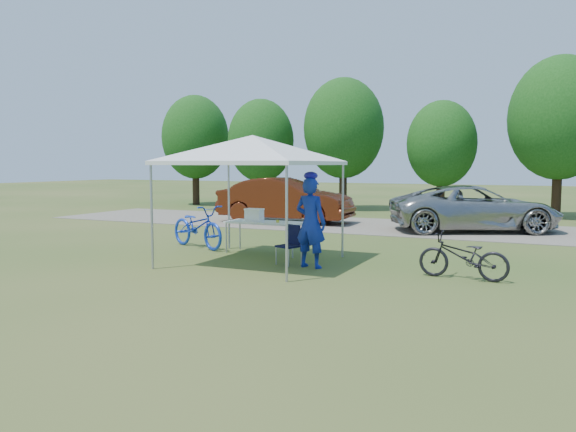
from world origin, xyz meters
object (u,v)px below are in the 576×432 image
cyclist (311,223)px  folding_table (265,223)px  cooler (254,215)px  bike_dark (463,256)px  bike_blue (197,226)px  folding_chair (291,241)px  sedan (285,200)px  minivan (474,208)px

cyclist → folding_table: bearing=-28.8°
folding_table → cooler: bearing=-180.0°
cyclist → bike_dark: 3.04m
bike_blue → bike_dark: bearing=-78.3°
folding_chair → bike_dark: bike_dark is taller
cyclist → sedan: (-4.26, 7.80, -0.11)m
cyclist → sedan: bearing=-53.7°
folding_table → cyclist: 2.12m
folding_chair → minivan: minivan is taller
minivan → sedan: (-6.54, -0.04, 0.08)m
cyclist → bike_blue: 3.91m
cooler → cyclist: bearing=-32.3°
folding_table → folding_chair: (1.15, -1.05, -0.23)m
folding_table → cyclist: bearing=-36.5°
sedan → folding_chair: bearing=-156.6°
minivan → cyclist: bearing=139.4°
folding_chair → cooler: bearing=164.7°
bike_blue → minivan: (5.95, 6.52, 0.19)m
folding_chair → bike_blue: 3.31m
folding_table → folding_chair: size_ratio=2.22×
bike_blue → folding_table: bearing=-69.9°
cooler → sedan: bearing=109.1°
folding_chair → bike_blue: size_ratio=0.40×
minivan → folding_chair: bearing=135.3°
cooler → bike_blue: bike_blue is taller
cyclist → cooler: bearing=-24.6°
bike_dark → sedan: bearing=-132.0°
cyclist → bike_dark: cyclist is taller
folding_table → bike_dark: (4.70, -1.16, -0.29)m
bike_blue → bike_dark: 6.77m
minivan → sedan: size_ratio=1.06×
cooler → bike_dark: size_ratio=0.25×
cyclist → sedan: 8.89m
sedan → folding_table: bearing=-161.3°
cooler → bike_blue: 1.72m
folding_chair → bike_dark: bearing=19.0°
folding_chair → bike_blue: (-3.12, 1.12, 0.06)m
bike_blue → minivan: size_ratio=0.40×
bike_blue → cooler: bearing=-70.2°
bike_blue → bike_dark: (6.66, -1.23, -0.12)m
folding_table → bike_blue: 1.97m
folding_chair → cyclist: 0.73m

